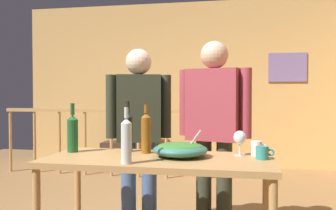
{
  "coord_description": "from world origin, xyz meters",
  "views": [
    {
      "loc": [
        0.9,
        -3.06,
        1.22
      ],
      "look_at": [
        0.35,
        -0.31,
        1.13
      ],
      "focal_mm": 39.72,
      "sensor_mm": 36.0,
      "label": 1
    }
  ],
  "objects": [
    {
      "name": "salad_bowl",
      "position": [
        0.49,
        -0.59,
        0.85
      ],
      "size": [
        0.37,
        0.37,
        0.19
      ],
      "color": "#337060",
      "rests_on": "serving_table"
    },
    {
      "name": "stair_railing",
      "position": [
        -0.77,
        2.14,
        0.63
      ],
      "size": [
        3.0,
        0.1,
        1.04
      ],
      "color": "#B2844C",
      "rests_on": "ground_plane"
    },
    {
      "name": "back_wall",
      "position": [
        0.0,
        3.26,
        1.39
      ],
      "size": [
        5.8,
        0.1,
        2.77
      ],
      "primitive_type": "cube",
      "color": "tan",
      "rests_on": "ground_plane"
    },
    {
      "name": "person_standing_right",
      "position": [
        0.68,
        0.02,
        0.99
      ],
      "size": [
        0.61,
        0.33,
        1.65
      ],
      "rotation": [
        0.0,
        0.0,
        2.86
      ],
      "color": "#2D3323",
      "rests_on": "ground_plane"
    },
    {
      "name": "framed_picture",
      "position": [
        1.62,
        3.2,
        1.65
      ],
      "size": [
        0.6,
        0.03,
        0.46
      ],
      "primitive_type": "cube",
      "color": "slate"
    },
    {
      "name": "wine_bottle_clear",
      "position": [
        0.21,
        -0.9,
        0.94
      ],
      "size": [
        0.07,
        0.07,
        0.35
      ],
      "color": "silver",
      "rests_on": "serving_table"
    },
    {
      "name": "wine_glass",
      "position": [
        0.89,
        -0.45,
        0.91
      ],
      "size": [
        0.09,
        0.09,
        0.17
      ],
      "color": "silver",
      "rests_on": "serving_table"
    },
    {
      "name": "tv_console",
      "position": [
        -0.95,
        2.91,
        0.2
      ],
      "size": [
        0.9,
        0.4,
        0.41
      ],
      "primitive_type": "cube",
      "color": "#38281E",
      "rests_on": "ground_plane"
    },
    {
      "name": "wine_bottle_green",
      "position": [
        -0.32,
        -0.54,
        0.94
      ],
      "size": [
        0.08,
        0.08,
        0.36
      ],
      "color": "#1E5628",
      "rests_on": "serving_table"
    },
    {
      "name": "mug_white",
      "position": [
        1.01,
        -0.43,
        0.84
      ],
      "size": [
        0.11,
        0.08,
        0.1
      ],
      "color": "white",
      "rests_on": "serving_table"
    },
    {
      "name": "flat_screen_tv",
      "position": [
        -0.95,
        2.88,
        0.68
      ],
      "size": [
        0.65,
        0.12,
        0.48
      ],
      "color": "black",
      "rests_on": "tv_console"
    },
    {
      "name": "mug_teal",
      "position": [
        1.04,
        -0.58,
        0.83
      ],
      "size": [
        0.12,
        0.08,
        0.09
      ],
      "color": "teal",
      "rests_on": "serving_table"
    },
    {
      "name": "person_standing_left",
      "position": [
        0.03,
        0.02,
        0.94
      ],
      "size": [
        0.54,
        0.31,
        1.6
      ],
      "rotation": [
        0.0,
        0.0,
        3.42
      ],
      "color": "#3D5684",
      "rests_on": "ground_plane"
    },
    {
      "name": "wine_bottle_amber",
      "position": [
        0.23,
        -0.48,
        0.94
      ],
      "size": [
        0.07,
        0.07,
        0.35
      ],
      "color": "brown",
      "rests_on": "serving_table"
    },
    {
      "name": "wine_bottle_dark",
      "position": [
        0.08,
        -0.44,
        0.94
      ],
      "size": [
        0.07,
        0.07,
        0.37
      ],
      "color": "black",
      "rests_on": "serving_table"
    },
    {
      "name": "serving_table",
      "position": [
        0.35,
        -0.64,
        0.71
      ],
      "size": [
        1.53,
        0.68,
        0.79
      ],
      "color": "#B2844C",
      "rests_on": "ground_plane"
    }
  ]
}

